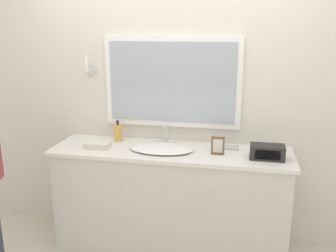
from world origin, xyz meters
TOP-DOWN VIEW (x-y plane):
  - wall_back at (-0.00, 0.60)m, footprint 8.00×0.18m
  - vanity_counter at (0.00, 0.30)m, footprint 1.95×0.54m
  - sink_basin at (-0.07, 0.28)m, footprint 0.52×0.36m
  - soap_bottle at (-0.49, 0.45)m, footprint 0.07×0.07m
  - appliance_box at (0.75, 0.24)m, footprint 0.26×0.14m
  - picture_frame at (0.38, 0.26)m, footprint 0.10×0.01m
  - hand_towel_near_sink at (-0.60, 0.23)m, footprint 0.20×0.11m
  - metal_tray at (0.47, 0.45)m, footprint 0.14×0.12m

SIDE VIEW (x-z plane):
  - vanity_counter at x=0.00m, z-range 0.00..0.89m
  - metal_tray at x=0.47m, z-range 0.89..0.90m
  - sink_basin at x=-0.07m, z-range 0.81..1.00m
  - hand_towel_near_sink at x=-0.60m, z-range 0.89..0.93m
  - appliance_box at x=0.75m, z-range 0.89..1.00m
  - picture_frame at x=0.38m, z-range 0.89..1.03m
  - soap_bottle at x=-0.49m, z-range 0.87..1.05m
  - wall_back at x=0.00m, z-range 0.00..2.55m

